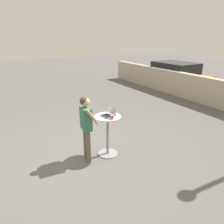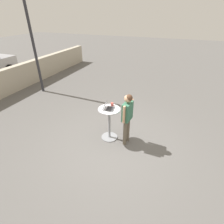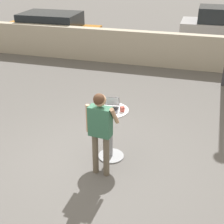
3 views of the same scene
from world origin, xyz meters
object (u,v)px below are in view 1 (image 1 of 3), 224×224
laptop (108,114)px  standing_person (86,121)px  parked_car_near_street (173,75)px  cafe_table (108,132)px  coffee_mug (112,117)px

laptop → standing_person: size_ratio=0.21×
laptop → parked_car_near_street: parked_car_near_street is taller
cafe_table → parked_car_near_street: size_ratio=0.25×
laptop → parked_car_near_street: (-4.71, 6.84, -0.34)m
laptop → coffee_mug: (0.23, -0.03, 0.00)m
standing_person → cafe_table: bearing=87.3°
coffee_mug → parked_car_near_street: (-4.94, 6.87, -0.34)m
standing_person → parked_car_near_street: (-4.69, 7.42, -0.26)m
standing_person → parked_car_near_street: size_ratio=0.38×
laptop → standing_person: 0.59m
coffee_mug → standing_person: 0.61m
laptop → parked_car_near_street: bearing=124.6°
cafe_table → coffee_mug: size_ratio=8.80×
laptop → parked_car_near_street: size_ratio=0.08×
cafe_table → standing_person: size_ratio=0.65×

